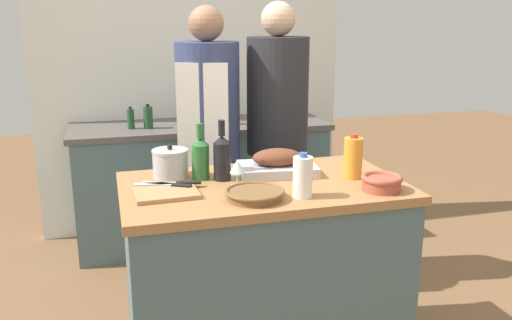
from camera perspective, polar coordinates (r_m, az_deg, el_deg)
The scene contains 20 objects.
kitchen_island at distance 2.58m, azimuth 0.67°, elevation -12.28°, with size 1.25×0.73×0.92m.
back_counter at distance 4.04m, azimuth -5.72°, elevation -2.38°, with size 1.84×0.60×0.89m.
back_wall at distance 4.22m, azimuth -6.86°, elevation 9.80°, with size 2.34×0.10×2.55m.
roasting_pan at distance 2.54m, azimuth 2.25°, elevation -0.45°, with size 0.39×0.28×0.12m.
wicker_basket at distance 2.20m, azimuth -0.14°, elevation -3.58°, with size 0.24×0.24×0.04m.
cutting_board at distance 2.28m, azimuth -9.45°, elevation -3.46°, with size 0.27×0.21×0.02m.
stock_pot at distance 2.52m, azimuth -9.00°, elevation -0.33°, with size 0.17×0.17×0.15m.
mixing_bowl at distance 2.36m, azimuth 13.08°, elevation -2.27°, with size 0.18×0.18×0.07m.
juice_jug at distance 2.51m, azimuth 10.18°, elevation 0.25°, with size 0.09×0.09×0.21m.
milk_jug at distance 2.21m, azimuth 4.94°, elevation -1.77°, with size 0.08×0.08×0.19m.
wine_bottle_green at distance 2.44m, azimuth -3.59°, elevation 0.37°, with size 0.08×0.08×0.28m.
wine_bottle_dark at distance 2.46m, azimuth -5.87°, elevation 0.28°, with size 0.08×0.08×0.26m.
wine_glass_left at distance 2.34m, azimuth -1.98°, elevation -0.83°, with size 0.07×0.07×0.12m.
knife_chef at distance 2.37m, azimuth -9.01°, elevation -2.45°, with size 0.29×0.07×0.01m.
knife_paring at distance 2.35m, azimuth -9.21°, elevation -2.55°, with size 0.21×0.14×0.01m.
condiment_bottle_tall at distance 3.81m, azimuth -11.29°, elevation 4.43°, with size 0.06×0.06×0.17m.
condiment_bottle_short at distance 3.88m, azimuth -2.88°, elevation 4.76°, with size 0.05×0.05×0.15m.
condiment_bottle_extra at distance 3.82m, azimuth -13.05°, elevation 4.25°, with size 0.05×0.05×0.15m.
person_cook_aproned at distance 3.17m, azimuth -5.01°, elevation 2.08°, with size 0.38×0.40×1.70m.
person_cook_guest at distance 3.30m, azimuth 2.23°, elevation 2.85°, with size 0.37×0.37×1.73m.
Camera 1 is at (-0.65, -2.20, 1.64)m, focal length 38.00 mm.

